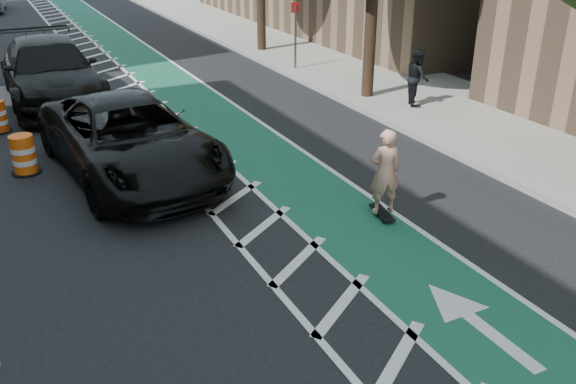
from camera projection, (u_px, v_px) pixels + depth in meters
ground at (214, 283)px, 9.61m from camera, size 120.00×120.00×0.00m
bike_lane at (193, 101)px, 18.96m from camera, size 2.00×90.00×0.01m
buffer_strip at (146, 107)px, 18.35m from camera, size 1.40×90.00×0.01m
sidewalk_right at (369, 76)px, 21.57m from camera, size 5.00×90.00×0.15m
curb_right at (308, 84)px, 20.57m from camera, size 0.12×90.00×0.16m
sign_post at (295, 35)px, 21.90m from camera, size 0.35×0.08×2.47m
skateboard at (382, 212)px, 11.69m from camera, size 0.37×0.82×0.11m
skateboarder at (385, 172)px, 11.34m from camera, size 0.67×0.51×1.66m
suv_near at (130, 138)px, 13.29m from camera, size 3.40×6.33×1.69m
suv_far at (50, 71)px, 18.57m from camera, size 2.66×6.45×1.87m
pedestrian at (417, 77)px, 17.76m from camera, size 0.89×0.98×1.64m
barrel_a at (24, 156)px, 13.53m from camera, size 0.65×0.65×0.89m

